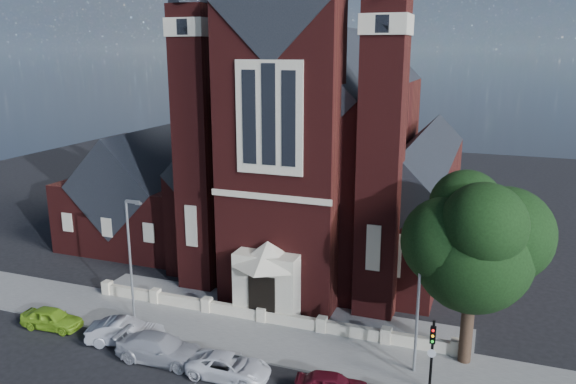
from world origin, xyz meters
name	(u,v)px	position (x,y,z in m)	size (l,w,h in m)	color
ground	(304,274)	(0.00, 15.00, 0.00)	(120.00, 120.00, 0.00)	black
pavement_strip	(250,337)	(0.00, 4.50, 0.00)	(60.00, 5.00, 0.12)	slate
forecourt_paving	(274,309)	(0.00, 8.50, 0.00)	(26.00, 3.00, 0.14)	slate
forecourt_wall	(262,322)	(0.00, 6.50, 0.00)	(24.00, 0.40, 0.90)	beige
church	(334,154)	(0.00, 22.94, 8.19)	(20.01, 34.90, 29.20)	#451312
parish_hall	(149,197)	(-16.00, 18.00, 4.01)	(12.00, 12.20, 10.24)	#451312
street_tree	(476,248)	(12.60, 5.71, 6.96)	(6.40, 6.60, 10.70)	black
street_lamp_left	(131,253)	(-7.91, 4.00, 4.60)	(1.16, 0.22, 8.09)	gray
street_lamp_right	(420,295)	(10.09, 4.00, 4.60)	(1.16, 0.22, 8.09)	gray
traffic_signal	(432,347)	(11.00, 2.43, 2.58)	(0.28, 0.42, 4.00)	black
car_lime_van	(52,318)	(-12.13, 1.19, 0.67)	(1.58, 3.93, 1.34)	#86BC25
car_silver_a	(126,332)	(-6.63, 1.23, 0.74)	(1.56, 4.48, 1.48)	#9D9FA4
car_silver_b	(160,348)	(-3.60, 0.29, 0.75)	(2.12, 5.20, 1.51)	#B4B5BC
car_white_suv	(229,367)	(0.76, 0.13, 0.63)	(2.10, 4.56, 1.27)	white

